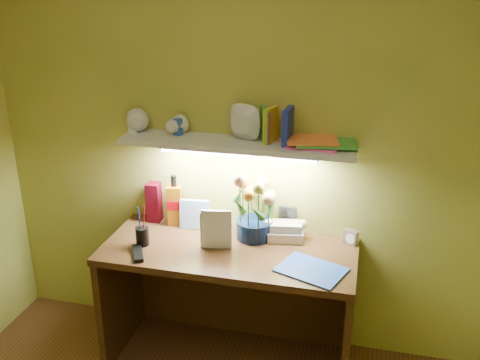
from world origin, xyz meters
The scene contains 13 objects.
desk centered at (0.00, 1.20, 0.38)m, with size 1.40×0.60×0.75m, color #39200F.
flower_bouquet centered at (0.11, 1.36, 0.93)m, with size 0.23×0.23×0.37m, color #081637, non-canonical shape.
telephone centered at (0.28, 1.39, 0.81)m, with size 0.20×0.15×0.12m, color beige, non-canonical shape.
desk_clock centered at (0.65, 1.42, 0.79)m, with size 0.08×0.04×0.08m, color #A8A9AD.
whisky_bottle centered at (-0.39, 1.43, 0.90)m, with size 0.08×0.08×0.31m, color #A8590A, non-canonical shape.
whisky_box centered at (-0.53, 1.44, 0.87)m, with size 0.08×0.08×0.24m, color #500514.
pen_cup centered at (-0.48, 1.13, 0.84)m, with size 0.07×0.07×0.18m, color black.
art_card centered at (-0.26, 1.40, 0.84)m, with size 0.17×0.03×0.17m, color white, non-canonical shape.
tv_remote centered at (-0.46, 1.02, 0.76)m, with size 0.05×0.18×0.02m, color black.
blue_folder centered at (0.47, 1.07, 0.75)m, with size 0.32×0.24×0.01m, color blue.
desk_book_a centered at (-0.15, 1.18, 0.85)m, with size 0.16×0.02×0.21m, color beige.
desk_book_b centered at (-0.15, 1.18, 0.86)m, with size 0.17×0.02×0.23m, color silver.
wall_shelf centered at (-0.01, 1.38, 1.33)m, with size 1.32×0.31×0.23m.
Camera 1 is at (0.68, -1.32, 2.18)m, focal length 40.00 mm.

